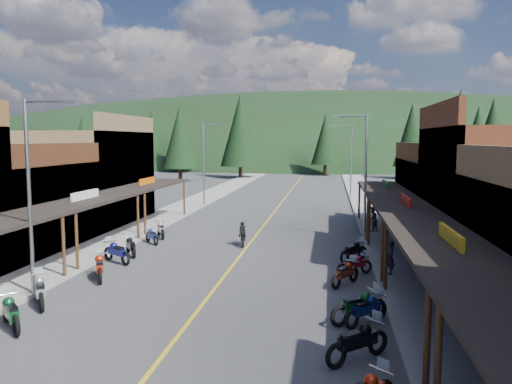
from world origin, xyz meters
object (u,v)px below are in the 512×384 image
at_px(pine_7, 152,136).
at_px(bike_west_5, 40,289).
at_px(pine_1, 180,135).
at_px(pine_11, 459,133).
at_px(shop_west_2, 3,207).
at_px(bike_west_4, 11,311).
at_px(bike_east_5, 359,305).
at_px(shop_east_2, 512,198).
at_px(pine_5, 493,131).
at_px(bike_west_9, 152,235).
at_px(bike_east_7, 354,264).
at_px(pedestrian_east_b, 372,219).
at_px(shop_east_3, 461,196).
at_px(streetlight_0, 32,188).
at_px(bike_east_3, 358,340).
at_px(pine_0, 83,139).
at_px(bike_east_4, 367,308).
at_px(streetlight_3, 350,158).
at_px(bike_west_8, 131,245).
at_px(pedestrian_east_a, 390,258).
at_px(shop_west_3, 83,178).
at_px(pine_9, 478,140).
at_px(pine_10, 180,137).
at_px(pine_2, 240,130).
at_px(bike_east_6, 345,272).
at_px(bike_west_7, 117,251).
at_px(streetlight_2, 363,170).
at_px(pine_4, 412,134).
at_px(streetlight_1, 205,160).
at_px(pine_8, 129,143).
at_px(rider_on_bike, 243,236).
at_px(bike_west_6, 100,266).
at_px(bike_east_8, 354,250).
at_px(pine_3, 325,139).

height_order(pine_7, bike_west_5, pine_7).
relative_size(pine_1, pine_11, 1.01).
xyz_separation_m(shop_west_2, pine_7, (-18.25, 74.30, 4.70)).
height_order(bike_west_4, bike_east_5, bike_east_5).
xyz_separation_m(shop_east_2, pine_5, (20.22, 70.30, 4.47)).
height_order(bike_west_9, bike_east_7, bike_east_7).
bearing_deg(pedestrian_east_b, pine_7, -101.17).
xyz_separation_m(shop_east_3, pine_11, (6.25, 26.70, 4.65)).
xyz_separation_m(streetlight_0, bike_west_4, (1.21, -3.44, -3.81)).
xyz_separation_m(streetlight_0, pedestrian_east_b, (14.72, 16.18, -3.45)).
bearing_deg(bike_east_3, pine_0, 170.53).
xyz_separation_m(streetlight_0, bike_east_4, (13.12, -1.21, -3.86)).
xyz_separation_m(streetlight_3, bike_west_8, (-12.96, -28.53, -3.87)).
relative_size(bike_west_8, pedestrian_east_a, 1.32).
xyz_separation_m(shop_west_3, pine_9, (37.78, 33.70, 2.86)).
relative_size(shop_west_3, pine_10, 0.94).
relative_size(pine_2, bike_east_6, 6.63).
bearing_deg(pine_0, bike_west_5, -63.89).
distance_m(pine_1, bike_east_5, 82.98).
height_order(pine_0, bike_west_8, pine_0).
relative_size(shop_west_2, streetlight_3, 1.36).
distance_m(bike_west_5, bike_west_7, 6.79).
bearing_deg(pine_5, streetlight_2, -112.91).
height_order(shop_west_3, bike_east_5, shop_west_3).
distance_m(pine_1, bike_east_3, 85.81).
height_order(pine_4, bike_west_4, pine_4).
bearing_deg(streetlight_1, pedestrian_east_b, -38.78).
height_order(pine_4, bike_east_3, pine_4).
bearing_deg(pine_8, streetlight_0, -71.89).
relative_size(pine_4, pine_8, 1.25).
distance_m(shop_east_2, pedestrian_east_a, 7.14).
height_order(shop_west_2, pine_7, pine_7).
distance_m(pine_5, rider_on_bike, 75.63).
distance_m(bike_west_9, pedestrian_east_a, 14.81).
distance_m(pine_0, bike_west_6, 74.05).
bearing_deg(pedestrian_east_b, streetlight_2, 27.19).
height_order(bike_west_4, bike_east_7, bike_west_4).
relative_size(pine_4, bike_west_4, 5.52).
bearing_deg(bike_east_8, pine_4, 117.55).
bearing_deg(pine_2, shop_west_2, -93.81).
height_order(bike_west_4, bike_west_6, bike_west_6).
bearing_deg(pine_7, pine_11, -36.16).
bearing_deg(pine_5, bike_west_6, -117.70).
bearing_deg(pine_11, pine_5, 67.62).
height_order(pine_8, bike_west_6, pine_8).
bearing_deg(pine_9, bike_west_6, -121.45).
bearing_deg(rider_on_bike, bike_west_7, -147.31).
bearing_deg(bike_west_6, bike_east_8, -2.82).
relative_size(pine_1, pine_3, 1.14).
xyz_separation_m(streetlight_0, pine_9, (30.95, 51.00, 1.92)).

